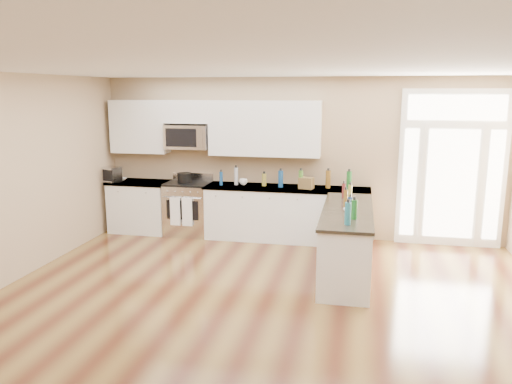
{
  "coord_description": "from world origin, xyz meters",
  "views": [
    {
      "loc": [
        1.06,
        -4.65,
        2.55
      ],
      "look_at": [
        -0.33,
        2.0,
        1.18
      ],
      "focal_mm": 35.0,
      "sensor_mm": 36.0,
      "label": 1
    }
  ],
  "objects_px": {
    "peninsula_cabinet": "(346,244)",
    "toaster_oven": "(111,174)",
    "kitchen_range": "(189,208)",
    "stockpot": "(184,177)"
  },
  "relations": [
    {
      "from": "peninsula_cabinet",
      "to": "toaster_oven",
      "type": "height_order",
      "value": "toaster_oven"
    },
    {
      "from": "kitchen_range",
      "to": "toaster_oven",
      "type": "distance_m",
      "value": 1.54
    },
    {
      "from": "kitchen_range",
      "to": "toaster_oven",
      "type": "height_order",
      "value": "toaster_oven"
    },
    {
      "from": "peninsula_cabinet",
      "to": "kitchen_range",
      "type": "xyz_separation_m",
      "value": [
        -2.86,
        1.45,
        0.04
      ]
    },
    {
      "from": "peninsula_cabinet",
      "to": "toaster_oven",
      "type": "xyz_separation_m",
      "value": [
        -4.28,
        1.31,
        0.64
      ]
    },
    {
      "from": "kitchen_range",
      "to": "stockpot",
      "type": "bearing_deg",
      "value": -153.42
    },
    {
      "from": "peninsula_cabinet",
      "to": "kitchen_range",
      "type": "distance_m",
      "value": 3.21
    },
    {
      "from": "peninsula_cabinet",
      "to": "toaster_oven",
      "type": "bearing_deg",
      "value": 162.95
    },
    {
      "from": "stockpot",
      "to": "kitchen_range",
      "type": "bearing_deg",
      "value": 26.58
    },
    {
      "from": "kitchen_range",
      "to": "toaster_oven",
      "type": "relative_size",
      "value": 3.38
    }
  ]
}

